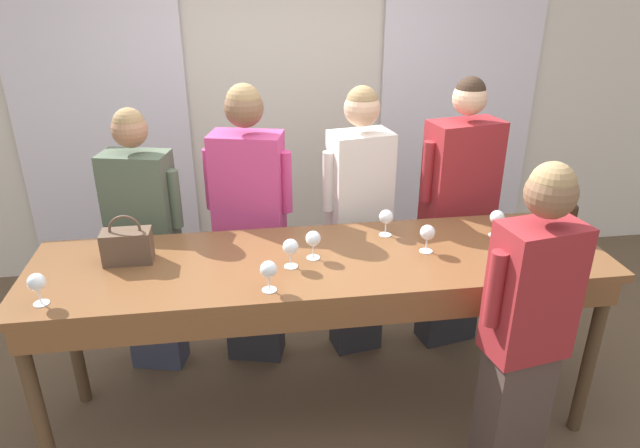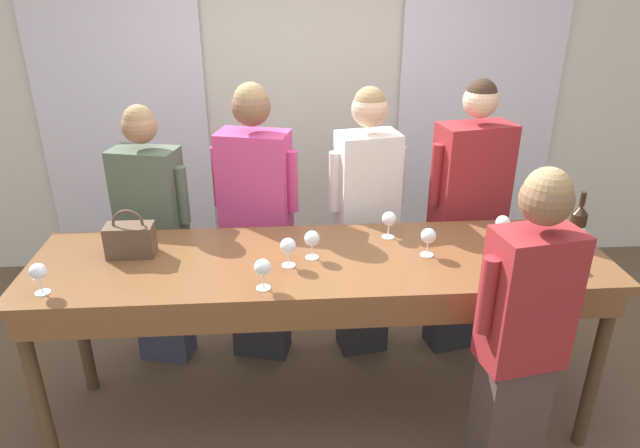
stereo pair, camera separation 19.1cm
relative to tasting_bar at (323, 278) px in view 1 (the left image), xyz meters
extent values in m
plane|color=brown|center=(0.00, 0.03, -0.91)|extent=(18.00, 18.00, 0.00)
cube|color=silver|center=(0.00, 1.98, 0.49)|extent=(12.00, 0.06, 2.80)
cube|color=white|center=(-1.39, 1.91, 0.44)|extent=(1.28, 0.03, 2.69)
cube|color=white|center=(1.39, 1.91, 0.44)|extent=(1.28, 0.03, 2.69)
cube|color=brown|center=(0.00, 0.03, 0.08)|extent=(2.90, 0.78, 0.04)
cube|color=brown|center=(0.00, -0.34, 0.00)|extent=(2.78, 0.03, 0.12)
cylinder|color=#4C3823|center=(-1.37, -0.28, -0.42)|extent=(0.07, 0.07, 0.97)
cylinder|color=#4C3823|center=(1.37, -0.28, -0.42)|extent=(0.07, 0.07, 0.97)
cylinder|color=#4C3823|center=(-1.37, 0.34, -0.42)|extent=(0.07, 0.07, 0.97)
cylinder|color=#4C3823|center=(1.37, 0.34, -0.42)|extent=(0.07, 0.07, 0.97)
cylinder|color=black|center=(1.33, 0.07, 0.20)|extent=(0.08, 0.08, 0.18)
cone|color=black|center=(1.33, 0.07, 0.31)|extent=(0.08, 0.08, 0.04)
cylinder|color=black|center=(1.33, 0.07, 0.37)|extent=(0.03, 0.03, 0.07)
cylinder|color=white|center=(1.33, 0.07, 0.19)|extent=(0.08, 0.08, 0.07)
cube|color=brown|center=(-0.95, 0.13, 0.19)|extent=(0.24, 0.12, 0.17)
torus|color=brown|center=(-0.95, 0.13, 0.28)|extent=(0.16, 0.01, 0.16)
cylinder|color=white|center=(-0.16, -0.04, 0.11)|extent=(0.07, 0.07, 0.00)
cylinder|color=white|center=(-0.16, -0.04, 0.14)|extent=(0.01, 0.01, 0.07)
sphere|color=white|center=(-0.16, -0.04, 0.21)|extent=(0.08, 0.08, 0.08)
cylinder|color=white|center=(0.54, 0.02, 0.11)|extent=(0.07, 0.07, 0.00)
cylinder|color=white|center=(0.54, 0.02, 0.14)|extent=(0.01, 0.01, 0.07)
sphere|color=white|center=(0.54, 0.02, 0.21)|extent=(0.08, 0.08, 0.08)
sphere|color=beige|center=(0.54, 0.02, 0.20)|extent=(0.05, 0.05, 0.05)
cylinder|color=white|center=(-1.27, -0.22, 0.11)|extent=(0.07, 0.07, 0.00)
cylinder|color=white|center=(-1.27, -0.22, 0.14)|extent=(0.01, 0.01, 0.07)
sphere|color=white|center=(-1.27, -0.22, 0.21)|extent=(0.08, 0.08, 0.08)
cylinder|color=white|center=(0.97, 0.15, 0.11)|extent=(0.07, 0.07, 0.00)
cylinder|color=white|center=(0.97, 0.15, 0.14)|extent=(0.01, 0.01, 0.07)
sphere|color=white|center=(0.97, 0.15, 0.21)|extent=(0.08, 0.08, 0.08)
cylinder|color=white|center=(0.38, 0.24, 0.11)|extent=(0.07, 0.07, 0.00)
cylinder|color=white|center=(0.38, 0.24, 0.14)|extent=(0.01, 0.01, 0.07)
sphere|color=white|center=(0.38, 0.24, 0.21)|extent=(0.08, 0.08, 0.08)
cylinder|color=white|center=(-0.28, -0.25, 0.11)|extent=(0.07, 0.07, 0.00)
cylinder|color=white|center=(-0.28, -0.25, 0.14)|extent=(0.01, 0.01, 0.07)
sphere|color=white|center=(-0.28, -0.25, 0.21)|extent=(0.08, 0.08, 0.08)
sphere|color=beige|center=(-0.28, -0.25, 0.20)|extent=(0.05, 0.05, 0.05)
cylinder|color=white|center=(1.14, -0.12, 0.11)|extent=(0.07, 0.07, 0.00)
cylinder|color=white|center=(1.14, -0.12, 0.14)|extent=(0.01, 0.01, 0.07)
sphere|color=white|center=(1.14, -0.12, 0.21)|extent=(0.08, 0.08, 0.08)
cylinder|color=white|center=(-0.05, 0.03, 0.11)|extent=(0.07, 0.07, 0.00)
cylinder|color=white|center=(-0.05, 0.03, 0.14)|extent=(0.01, 0.01, 0.07)
sphere|color=white|center=(-0.05, 0.03, 0.21)|extent=(0.08, 0.08, 0.08)
cube|color=#383D51|center=(-0.96, 0.65, -0.51)|extent=(0.35, 0.26, 0.79)
cube|color=#4C5B47|center=(-0.96, 0.65, 0.19)|extent=(0.41, 0.30, 0.62)
sphere|color=#9E7051|center=(-0.96, 0.65, 0.63)|extent=(0.20, 0.20, 0.20)
sphere|color=#93754C|center=(-0.96, 0.65, 0.67)|extent=(0.17, 0.17, 0.17)
cylinder|color=#4C5B47|center=(-0.76, 0.60, 0.24)|extent=(0.08, 0.08, 0.34)
cylinder|color=#4C5B47|center=(-1.17, 0.70, 0.24)|extent=(0.08, 0.08, 0.34)
cube|color=#28282D|center=(-0.34, 0.65, -0.49)|extent=(0.38, 0.28, 0.83)
cube|color=#C63D7A|center=(-0.34, 0.65, 0.26)|extent=(0.45, 0.33, 0.66)
sphere|color=brown|center=(-0.34, 0.65, 0.73)|extent=(0.22, 0.22, 0.22)
sphere|color=#93754C|center=(-0.34, 0.65, 0.77)|extent=(0.19, 0.19, 0.19)
cylinder|color=#C63D7A|center=(-0.13, 0.59, 0.31)|extent=(0.09, 0.09, 0.36)
cylinder|color=#C63D7A|center=(-0.56, 0.70, 0.31)|extent=(0.09, 0.09, 0.36)
cube|color=#28282D|center=(0.32, 0.65, -0.50)|extent=(0.33, 0.25, 0.82)
cube|color=silver|center=(0.32, 0.65, 0.24)|extent=(0.39, 0.30, 0.65)
sphere|color=#DBAD89|center=(0.32, 0.65, 0.71)|extent=(0.21, 0.21, 0.21)
sphere|color=#93754C|center=(0.32, 0.65, 0.74)|extent=(0.18, 0.18, 0.18)
cylinder|color=silver|center=(0.51, 0.68, 0.29)|extent=(0.08, 0.08, 0.36)
cylinder|color=silver|center=(0.12, 0.61, 0.29)|extent=(0.08, 0.08, 0.36)
cube|color=#28282D|center=(0.95, 0.65, -0.48)|extent=(0.40, 0.27, 0.85)
cube|color=maroon|center=(0.95, 0.65, 0.28)|extent=(0.47, 0.31, 0.67)
sphere|color=#DBAD89|center=(0.95, 0.65, 0.75)|extent=(0.20, 0.20, 0.20)
sphere|color=#332319|center=(0.95, 0.65, 0.78)|extent=(0.18, 0.18, 0.18)
cylinder|color=maroon|center=(1.18, 0.69, 0.33)|extent=(0.08, 0.08, 0.37)
cylinder|color=maroon|center=(0.72, 0.60, 0.33)|extent=(0.08, 0.08, 0.37)
cube|color=#473833|center=(0.82, -0.55, -0.52)|extent=(0.32, 0.23, 0.78)
cube|color=maroon|center=(0.82, -0.55, 0.18)|extent=(0.38, 0.27, 0.62)
sphere|color=brown|center=(0.82, -0.55, 0.63)|extent=(0.21, 0.21, 0.21)
sphere|color=#93754C|center=(0.82, -0.55, 0.67)|extent=(0.18, 0.18, 0.18)
cylinder|color=maroon|center=(0.63, -0.59, 0.23)|extent=(0.08, 0.08, 0.34)
cylinder|color=maroon|center=(1.01, -0.52, 0.23)|extent=(0.08, 0.08, 0.34)
camera|label=1|loc=(-0.37, -2.48, 1.45)|focal=32.00mm
camera|label=2|loc=(-0.18, -2.50, 1.45)|focal=32.00mm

